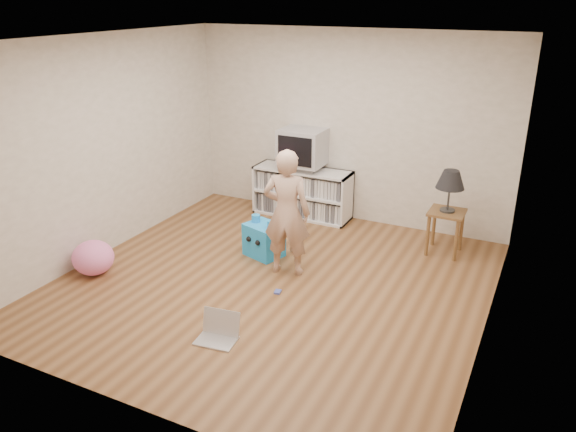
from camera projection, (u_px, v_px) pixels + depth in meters
The scene contains 13 objects.
ground at pixel (272, 283), 6.24m from camera, with size 4.50×4.50×0.00m, color brown.
walls at pixel (271, 172), 5.76m from camera, with size 4.52×4.52×2.60m.
ceiling at pixel (270, 39), 5.28m from camera, with size 4.50×4.50×0.01m, color white.
media_unit at pixel (303, 192), 8.04m from camera, with size 1.40×0.45×0.70m.
dvd_deck at pixel (303, 167), 7.88m from camera, with size 0.45×0.35×0.07m, color gray.
crt_tv at pixel (303, 147), 7.78m from camera, with size 0.60×0.53×0.50m.
side_table at pixel (446, 221), 6.83m from camera, with size 0.42×0.42×0.55m.
table_lamp at pixel (451, 180), 6.64m from camera, with size 0.34×0.34×0.52m.
person at pixel (287, 213), 6.23m from camera, with size 0.53×0.35×1.46m, color tan.
laptop at pixel (219, 332), 5.23m from camera, with size 0.40×0.34×0.25m.
playing_cards at pixel (278, 292), 6.04m from camera, with size 0.07×0.09×0.02m, color #4556BA.
plush_blue at pixel (264, 239), 6.84m from camera, with size 0.51×0.45×0.50m.
plush_pink at pixel (93, 258), 6.39m from camera, with size 0.47×0.47×0.40m, color pink.
Camera 1 is at (2.59, -4.88, 3.01)m, focal length 35.00 mm.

